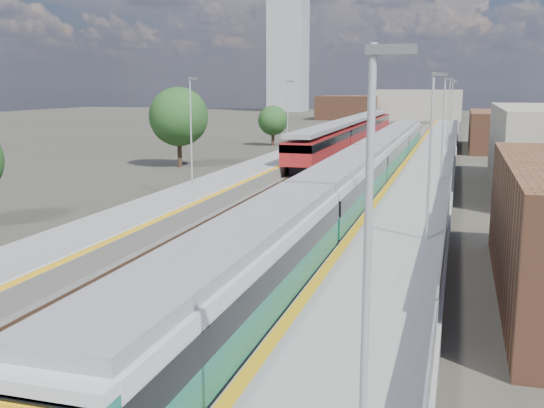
% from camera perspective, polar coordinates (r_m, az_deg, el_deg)
% --- Properties ---
extents(ground, '(320.00, 320.00, 0.00)m').
position_cam_1_polar(ground, '(58.18, 8.56, 2.60)').
color(ground, '#47443A').
rests_on(ground, ground).
extents(ballast_bed, '(10.50, 155.00, 0.06)m').
position_cam_1_polar(ballast_bed, '(60.97, 6.79, 3.03)').
color(ballast_bed, '#565451').
rests_on(ballast_bed, ground).
extents(tracks, '(8.96, 160.00, 0.17)m').
position_cam_1_polar(tracks, '(62.50, 7.59, 3.27)').
color(tracks, '#4C3323').
rests_on(tracks, ground).
extents(platform_right, '(4.70, 155.00, 8.52)m').
position_cam_1_polar(platform_right, '(60.11, 13.90, 3.17)').
color(platform_right, slate).
rests_on(platform_right, ground).
extents(platform_left, '(4.30, 155.00, 8.52)m').
position_cam_1_polar(platform_left, '(62.38, 0.62, 3.72)').
color(platform_left, slate).
rests_on(platform_left, ground).
extents(buildings, '(72.00, 185.50, 40.00)m').
position_cam_1_polar(buildings, '(148.02, 6.46, 11.55)').
color(buildings, brown).
rests_on(buildings, ground).
extents(green_train, '(2.78, 77.35, 3.06)m').
position_cam_1_polar(green_train, '(47.26, 8.63, 3.41)').
color(green_train, black).
rests_on(green_train, ground).
extents(red_train, '(2.95, 59.70, 3.72)m').
position_cam_1_polar(red_train, '(83.33, 7.23, 6.52)').
color(red_train, black).
rests_on(red_train, ground).
extents(tree_b, '(5.80, 5.80, 7.86)m').
position_cam_1_polar(tree_b, '(63.53, -8.36, 7.75)').
color(tree_b, '#382619').
rests_on(tree_b, ground).
extents(tree_c, '(3.95, 3.95, 5.36)m').
position_cam_1_polar(tree_c, '(85.60, 0.08, 7.49)').
color(tree_c, '#382619').
rests_on(tree_c, ground).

